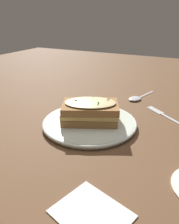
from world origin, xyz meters
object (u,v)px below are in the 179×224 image
napkin (91,213)px  dinner_plate (90,122)px  sandwich (90,111)px  fork (162,114)px  spoon (136,98)px

napkin → dinner_plate: bearing=-62.6°
sandwich → fork: bearing=-134.8°
sandwich → spoon: 0.28m
napkin → sandwich: bearing=-62.8°
spoon → napkin: spoon is taller
dinner_plate → sandwich: size_ratio=1.46×
dinner_plate → fork: dinner_plate is taller
sandwich → spoon: size_ratio=1.15×
fork → dinner_plate: bearing=173.5°
fork → napkin: 0.45m
sandwich → fork: 0.25m
spoon → napkin: size_ratio=1.40×
fork → sandwich: bearing=174.1°
fork → napkin: size_ratio=1.24×
fork → spoon: bearing=88.4°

